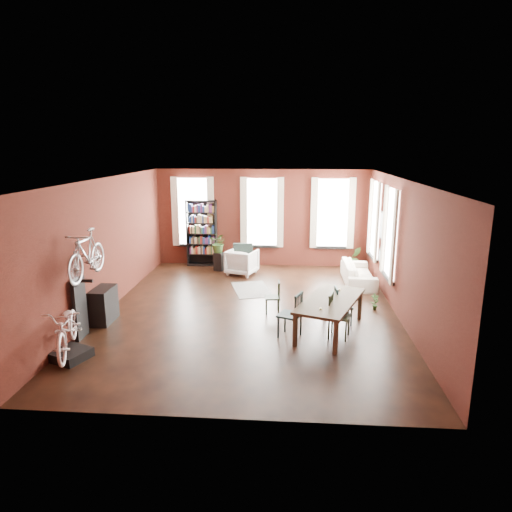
# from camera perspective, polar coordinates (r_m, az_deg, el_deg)

# --- Properties ---
(room) EXTENTS (9.00, 9.04, 3.22)m
(room) POSITION_cam_1_polar(r_m,az_deg,el_deg) (11.22, 0.80, 4.40)
(room) COLOR black
(room) RESTS_ON ground
(dining_table) EXTENTS (1.71, 2.39, 0.74)m
(dining_table) POSITION_cam_1_polar(r_m,az_deg,el_deg) (10.03, 9.23, -7.39)
(dining_table) COLOR brown
(dining_table) RESTS_ON ground
(dining_chair_a) EXTENTS (0.59, 0.59, 0.98)m
(dining_chair_a) POSITION_cam_1_polar(r_m,az_deg,el_deg) (9.66, 4.25, -7.33)
(dining_chair_a) COLOR #173033
(dining_chair_a) RESTS_ON ground
(dining_chair_b) EXTENTS (0.39, 0.39, 0.78)m
(dining_chair_b) POSITION_cam_1_polar(r_m,az_deg,el_deg) (11.00, 2.06, -5.18)
(dining_chair_b) COLOR black
(dining_chair_b) RESTS_ON ground
(dining_chair_c) EXTENTS (0.54, 0.54, 0.94)m
(dining_chair_c) POSITION_cam_1_polar(r_m,az_deg,el_deg) (9.76, 10.37, -7.41)
(dining_chair_c) COLOR black
(dining_chair_c) RESTS_ON ground
(dining_chair_d) EXTENTS (0.43, 0.43, 0.86)m
(dining_chair_d) POSITION_cam_1_polar(r_m,az_deg,el_deg) (10.51, 10.84, -6.12)
(dining_chair_d) COLOR #1A3739
(dining_chair_d) RESTS_ON ground
(bookshelf) EXTENTS (1.00, 0.32, 2.20)m
(bookshelf) POSITION_cam_1_polar(r_m,az_deg,el_deg) (15.30, -6.79, 2.85)
(bookshelf) COLOR black
(bookshelf) RESTS_ON ground
(white_armchair) EXTENTS (1.05, 1.01, 0.86)m
(white_armchair) POSITION_cam_1_polar(r_m,az_deg,el_deg) (14.28, -1.77, -0.58)
(white_armchair) COLOR silver
(white_armchair) RESTS_ON ground
(cream_sofa) EXTENTS (0.61, 2.08, 0.81)m
(cream_sofa) POSITION_cam_1_polar(r_m,az_deg,el_deg) (13.66, 12.70, -1.68)
(cream_sofa) COLOR beige
(cream_sofa) RESTS_ON ground
(striped_rug) EXTENTS (1.34, 1.73, 0.01)m
(striped_rug) POSITION_cam_1_polar(r_m,az_deg,el_deg) (12.84, -0.56, -4.20)
(striped_rug) COLOR black
(striped_rug) RESTS_ON ground
(bike_trainer) EXTENTS (0.80, 0.80, 0.18)m
(bike_trainer) POSITION_cam_1_polar(r_m,az_deg,el_deg) (9.50, -22.18, -11.35)
(bike_trainer) COLOR black
(bike_trainer) RESTS_ON ground
(bike_wall_rack) EXTENTS (0.16, 0.60, 1.30)m
(bike_wall_rack) POSITION_cam_1_polar(r_m,az_deg,el_deg) (10.21, -21.16, -6.11)
(bike_wall_rack) COLOR black
(bike_wall_rack) RESTS_ON ground
(console_table) EXTENTS (0.40, 0.80, 0.80)m
(console_table) POSITION_cam_1_polar(r_m,az_deg,el_deg) (11.01, -18.50, -5.84)
(console_table) COLOR black
(console_table) RESTS_ON ground
(plant_stand) EXTENTS (0.37, 0.37, 0.58)m
(plant_stand) POSITION_cam_1_polar(r_m,az_deg,el_deg) (14.79, -4.59, -0.69)
(plant_stand) COLOR black
(plant_stand) RESTS_ON ground
(plant_by_sofa) EXTENTS (0.52, 0.80, 0.33)m
(plant_by_sofa) POSITION_cam_1_polar(r_m,az_deg,el_deg) (15.29, 12.19, -0.96)
(plant_by_sofa) COLOR #335923
(plant_by_sofa) RESTS_ON ground
(plant_small) EXTENTS (0.35, 0.46, 0.15)m
(plant_small) POSITION_cam_1_polar(r_m,az_deg,el_deg) (11.67, 14.59, -6.16)
(plant_small) COLOR #2C5522
(plant_small) RESTS_ON ground
(bicycle_floor) EXTENTS (0.87, 1.08, 1.78)m
(bicycle_floor) POSITION_cam_1_polar(r_m,az_deg,el_deg) (9.10, -22.73, -5.84)
(bicycle_floor) COLOR silver
(bicycle_floor) RESTS_ON bike_trainer
(bicycle_hung) EXTENTS (0.47, 1.00, 1.66)m
(bicycle_hung) POSITION_cam_1_polar(r_m,az_deg,el_deg) (9.73, -20.57, 2.06)
(bicycle_hung) COLOR #A5A8AD
(bicycle_hung) RESTS_ON bike_wall_rack
(plant_on_stand) EXTENTS (0.71, 0.76, 0.49)m
(plant_on_stand) POSITION_cam_1_polar(r_m,az_deg,el_deg) (14.70, -4.68, 1.38)
(plant_on_stand) COLOR #2F5120
(plant_on_stand) RESTS_ON plant_stand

